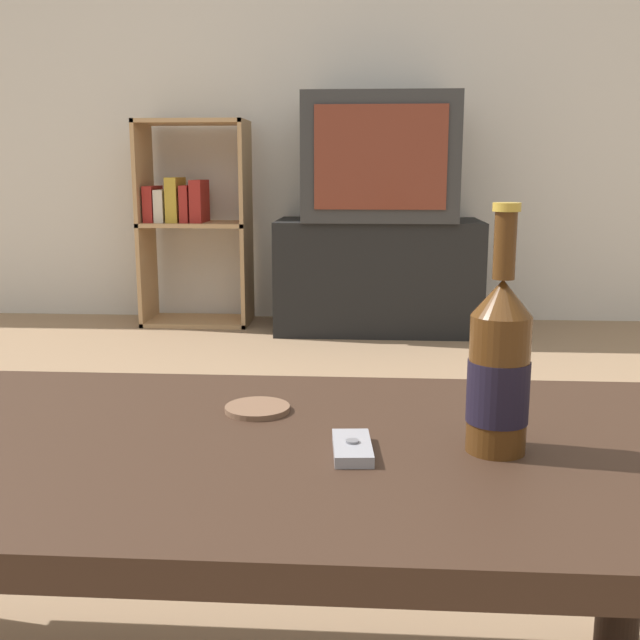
{
  "coord_description": "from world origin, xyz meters",
  "views": [
    {
      "loc": [
        0.22,
        -0.9,
        0.77
      ],
      "look_at": [
        0.14,
        0.28,
        0.53
      ],
      "focal_mm": 42.0,
      "sensor_mm": 36.0,
      "label": 1
    }
  ],
  "objects_px": {
    "beer_bottle": "(499,368)",
    "bookshelf": "(190,217)",
    "television": "(380,158)",
    "tv_stand": "(378,275)",
    "cell_phone": "(352,448)"
  },
  "relations": [
    {
      "from": "beer_bottle",
      "to": "bookshelf",
      "type": "bearing_deg",
      "value": 110.44
    },
    {
      "from": "television",
      "to": "bookshelf",
      "type": "distance_m",
      "value": 0.99
    },
    {
      "from": "tv_stand",
      "to": "television",
      "type": "xyz_separation_m",
      "value": [
        0.0,
        -0.0,
        0.56
      ]
    },
    {
      "from": "bookshelf",
      "to": "cell_phone",
      "type": "distance_m",
      "value": 2.98
    },
    {
      "from": "beer_bottle",
      "to": "cell_phone",
      "type": "height_order",
      "value": "beer_bottle"
    },
    {
      "from": "television",
      "to": "cell_phone",
      "type": "xyz_separation_m",
      "value": [
        -0.06,
        -2.75,
        -0.38
      ]
    },
    {
      "from": "bookshelf",
      "to": "beer_bottle",
      "type": "xyz_separation_m",
      "value": [
        1.05,
        -2.83,
        0.0
      ]
    },
    {
      "from": "tv_stand",
      "to": "television",
      "type": "relative_size",
      "value": 1.37
    },
    {
      "from": "bookshelf",
      "to": "tv_stand",
      "type": "bearing_deg",
      "value": -5.99
    },
    {
      "from": "tv_stand",
      "to": "beer_bottle",
      "type": "bearing_deg",
      "value": -87.6
    },
    {
      "from": "beer_bottle",
      "to": "cell_phone",
      "type": "xyz_separation_m",
      "value": [
        -0.17,
        -0.02,
        -0.1
      ]
    },
    {
      "from": "beer_bottle",
      "to": "cell_phone",
      "type": "relative_size",
      "value": 2.96
    },
    {
      "from": "tv_stand",
      "to": "beer_bottle",
      "type": "relative_size",
      "value": 3.22
    },
    {
      "from": "television",
      "to": "beer_bottle",
      "type": "height_order",
      "value": "television"
    },
    {
      "from": "bookshelf",
      "to": "beer_bottle",
      "type": "relative_size",
      "value": 3.35
    }
  ]
}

